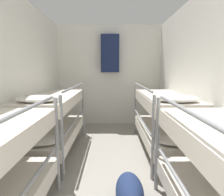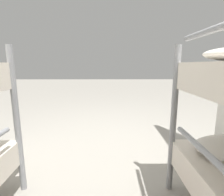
# 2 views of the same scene
# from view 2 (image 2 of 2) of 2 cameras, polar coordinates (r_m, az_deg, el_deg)

# --- Properties ---
(ground_plane) EXTENTS (20.00, 20.00, 0.00)m
(ground_plane) POSITION_cam_2_polar(r_m,az_deg,el_deg) (2.03, -3.72, -17.25)
(ground_plane) COLOR gray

